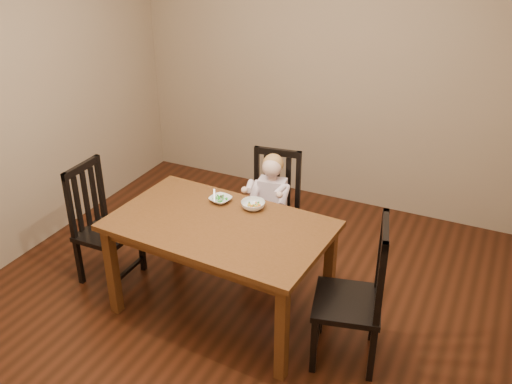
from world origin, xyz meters
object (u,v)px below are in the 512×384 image
at_px(chair_child, 273,210).
at_px(chair_left, 102,225).
at_px(dining_table, 220,234).
at_px(chair_right, 356,296).
at_px(bowl_peas, 221,200).
at_px(bowl_veg, 253,205).
at_px(toddler, 272,199).

bearing_deg(chair_child, chair_left, 28.33).
distance_m(dining_table, chair_right, 1.02).
bearing_deg(bowl_peas, chair_right, -15.73).
bearing_deg(chair_left, chair_right, 88.09).
distance_m(chair_child, bowl_veg, 0.63).
relative_size(toddler, bowl_peas, 3.30).
relative_size(chair_child, bowl_veg, 5.49).
distance_m(dining_table, bowl_veg, 0.34).
height_order(chair_child, chair_left, chair_left).
relative_size(chair_left, chair_right, 0.94).
xyz_separation_m(chair_child, bowl_veg, (0.07, -0.53, 0.33)).
distance_m(dining_table, bowl_peas, 0.33).
relative_size(chair_left, bowl_veg, 5.58).
xyz_separation_m(chair_right, bowl_veg, (-0.89, 0.34, 0.29)).
xyz_separation_m(toddler, bowl_peas, (-0.19, -0.50, 0.19)).
height_order(chair_left, toddler, chair_left).
bearing_deg(bowl_veg, chair_right, -20.74).
relative_size(dining_table, toddler, 3.09).
relative_size(dining_table, bowl_veg, 9.00).
bearing_deg(bowl_veg, bowl_peas, -177.12).
bearing_deg(dining_table, bowl_veg, 68.00).
height_order(dining_table, chair_child, chair_child).
relative_size(chair_child, bowl_peas, 6.22).
bearing_deg(chair_child, chair_right, 129.93).
bearing_deg(chair_right, chair_left, 75.15).
bearing_deg(chair_left, toddler, 124.15).
xyz_separation_m(chair_child, chair_left, (-1.11, -0.82, 0.01)).
height_order(chair_right, bowl_peas, chair_right).
height_order(dining_table, chair_right, chair_right).
bearing_deg(chair_right, chair_child, 34.59).
bearing_deg(toddler, chair_right, 131.33).
height_order(chair_child, bowl_veg, chair_child).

